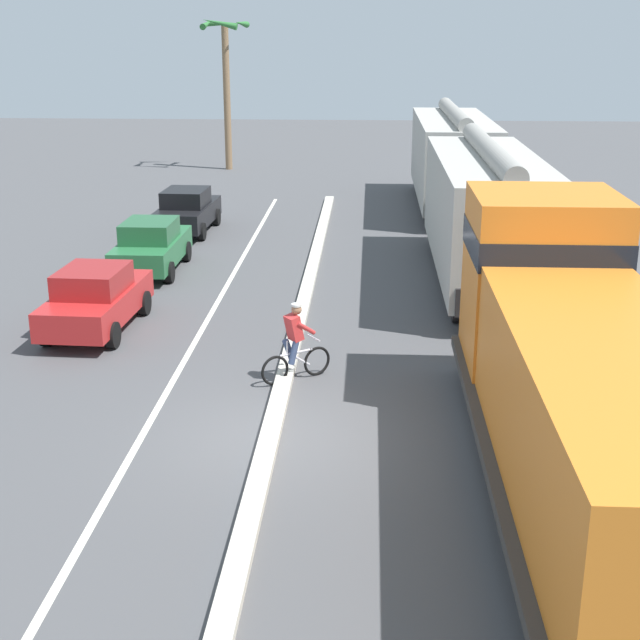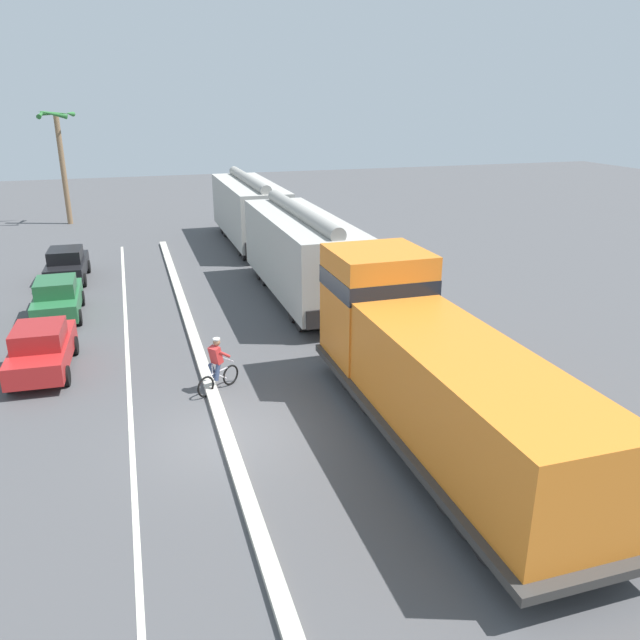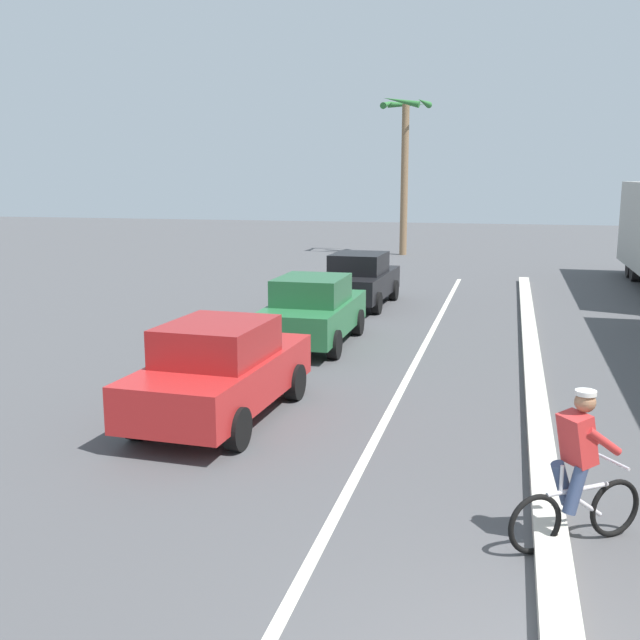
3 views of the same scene
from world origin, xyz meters
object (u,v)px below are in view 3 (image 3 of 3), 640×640
object	(u,v)px
parked_car_green	(313,310)
cyclist	(577,473)
parked_car_red	(221,370)
parked_car_black	(360,279)
palm_tree_near	(405,147)

from	to	relation	value
parked_car_green	cyclist	size ratio (longest dim) A/B	2.45
parked_car_red	parked_car_black	size ratio (longest dim) A/B	1.00
parked_car_red	parked_car_green	xyz separation A→B (m)	(0.04, 5.67, 0.00)
parked_car_black	palm_tree_near	xyz separation A→B (m)	(-0.88, 15.54, 4.51)
parked_car_black	cyclist	size ratio (longest dim) A/B	2.48
parked_car_red	parked_car_black	distance (m)	11.25
parked_car_green	palm_tree_near	size ratio (longest dim) A/B	0.54
parked_car_red	cyclist	xyz separation A→B (m)	(5.23, -3.10, 0.00)
parked_car_black	parked_car_green	bearing A→B (deg)	-90.02
cyclist	palm_tree_near	xyz separation A→B (m)	(-6.07, 29.89, 4.51)
parked_car_red	cyclist	bearing A→B (deg)	-30.67
parked_car_red	palm_tree_near	xyz separation A→B (m)	(-0.84, 26.79, 4.51)
parked_car_red	palm_tree_near	size ratio (longest dim) A/B	0.55
cyclist	palm_tree_near	distance (m)	30.83
palm_tree_near	parked_car_green	bearing A→B (deg)	-87.61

